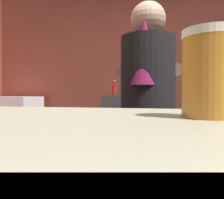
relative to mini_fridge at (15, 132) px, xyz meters
The scene contains 11 objects.
wall_back 2.22m from the mini_fridge, 12.59° to the left, with size 5.20×0.10×2.70m, color brown.
prep_counter 2.63m from the mini_fridge, 26.05° to the right, with size 2.10×0.60×0.90m, color #4B3728.
back_shelf 1.81m from the mini_fridge, ahead, with size 0.87×0.36×1.08m, color #3E3B3E.
mini_fridge is the anchor object (origin of this frame).
bartender 2.69m from the mini_fridge, 37.34° to the right, with size 0.46×0.53×1.67m.
mixing_bowl 2.39m from the mini_fridge, 28.88° to the right, with size 0.20×0.20×0.05m, color #467284.
chefs_knife 2.70m from the mini_fridge, 26.76° to the right, with size 0.24×0.03×0.01m, color silver.
pint_glass_far 3.61m from the mini_fridge, 50.12° to the right, with size 0.08×0.08×0.12m.
bottle_hot_sauce 1.74m from the mini_fridge, ahead, with size 0.07×0.07×0.20m.
bottle_soy 2.12m from the mini_fridge, ahead, with size 0.06×0.06×0.25m.
bottle_olive_oil 1.65m from the mini_fridge, ahead, with size 0.06×0.06×0.21m.
Camera 1 is at (0.21, -1.34, 1.10)m, focal length 37.42 mm.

